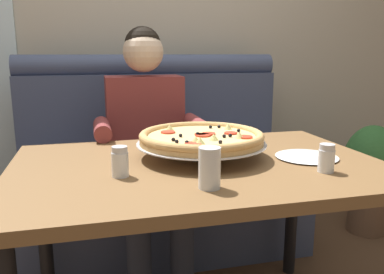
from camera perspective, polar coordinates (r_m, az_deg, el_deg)
name	(u,v)px	position (r m, az deg, el deg)	size (l,w,h in m)	color
back_wall_with_window	(142,14)	(2.87, -7.19, 17.19)	(6.00, 0.12, 2.80)	#BCB29E
booth_bench	(159,178)	(2.41, -4.82, -5.92)	(1.63, 0.78, 1.13)	#424C6B
dining_table	(199,185)	(1.47, 1.00, -6.89)	(1.34, 0.89, 0.75)	brown
diner_main	(148,137)	(2.06, -6.44, -0.07)	(0.54, 0.64, 1.27)	#2D3342
pizza	(202,138)	(1.50, 1.38, -0.14)	(0.50, 0.50, 0.11)	silver
shaker_pepper_flakes	(120,164)	(1.30, -10.35, -3.84)	(0.05, 0.05, 0.10)	white
shaker_oregano	(326,160)	(1.40, 18.83, -3.19)	(0.05, 0.05, 0.10)	white
plate_near_left	(307,155)	(1.57, 16.23, -2.54)	(0.24, 0.24, 0.02)	white
drinking_glass	(209,171)	(1.17, 2.54, -4.88)	(0.07, 0.07, 0.12)	silver
potted_plant	(371,174)	(2.76, 24.41, -4.86)	(0.36, 0.36, 0.70)	brown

